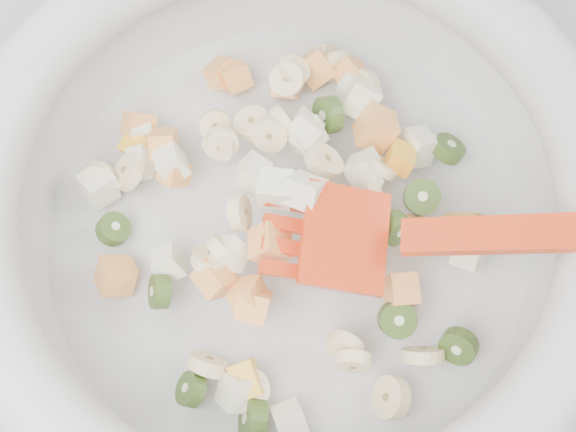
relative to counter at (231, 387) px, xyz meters
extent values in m
cube|color=#A1A1A6|center=(0.00, 0.00, 0.00)|extent=(2.00, 0.60, 0.90)
cylinder|color=silver|center=(0.08, 0.01, 0.46)|extent=(0.35, 0.35, 0.02)
torus|color=silver|center=(0.08, 0.01, 0.54)|extent=(0.43, 0.43, 0.05)
cylinder|color=beige|center=(0.14, 0.13, 0.48)|extent=(0.04, 0.02, 0.04)
cylinder|color=beige|center=(0.14, -0.10, 0.48)|extent=(0.03, 0.02, 0.04)
cylinder|color=beige|center=(0.11, -0.12, 0.48)|extent=(0.03, 0.04, 0.04)
cylinder|color=beige|center=(0.00, -0.07, 0.49)|extent=(0.04, 0.02, 0.04)
cylinder|color=beige|center=(0.13, 0.14, 0.48)|extent=(0.03, 0.03, 0.03)
cylinder|color=beige|center=(0.11, 0.04, 0.51)|extent=(0.03, 0.04, 0.03)
cylinder|color=beige|center=(0.10, 0.12, 0.49)|extent=(0.03, 0.04, 0.02)
cylinder|color=beige|center=(0.09, -0.08, 0.49)|extent=(0.03, 0.03, 0.03)
cylinder|color=beige|center=(-0.05, 0.08, 0.48)|extent=(0.03, 0.03, 0.03)
cylinder|color=beige|center=(0.04, 0.09, 0.50)|extent=(0.03, 0.02, 0.02)
cylinder|color=beige|center=(0.07, 0.08, 0.50)|extent=(0.03, 0.03, 0.01)
cylinder|color=beige|center=(-0.02, 0.07, 0.49)|extent=(0.03, 0.03, 0.03)
cylinder|color=beige|center=(0.04, 0.07, 0.51)|extent=(0.03, 0.02, 0.03)
cylinder|color=beige|center=(0.02, -0.01, 0.51)|extent=(0.03, 0.03, 0.03)
cylinder|color=beige|center=(0.14, 0.01, 0.50)|extent=(0.02, 0.03, 0.03)
cylinder|color=beige|center=(0.04, 0.07, 0.51)|extent=(0.03, 0.03, 0.02)
cylinder|color=beige|center=(0.04, 0.01, 0.52)|extent=(0.02, 0.03, 0.03)
cylinder|color=beige|center=(0.09, 0.08, 0.51)|extent=(0.03, 0.03, 0.03)
cylinder|color=beige|center=(0.15, 0.10, 0.49)|extent=(0.03, 0.03, 0.03)
cylinder|color=beige|center=(0.03, -0.01, 0.51)|extent=(0.03, 0.03, 0.03)
cylinder|color=beige|center=(0.11, 0.12, 0.49)|extent=(0.03, 0.03, 0.02)
cylinder|color=beige|center=(0.02, -0.09, 0.48)|extent=(0.03, 0.03, 0.02)
cylinder|color=beige|center=(0.09, -0.09, 0.49)|extent=(0.03, 0.02, 0.03)
cylinder|color=beige|center=(0.08, 0.07, 0.51)|extent=(0.03, 0.03, 0.03)
cylinder|color=beige|center=(0.15, 0.03, 0.50)|extent=(0.03, 0.03, 0.03)
cube|color=#FF9250|center=(-0.01, 0.11, 0.48)|extent=(0.03, 0.03, 0.03)
cube|color=#FF9250|center=(0.10, 0.12, 0.48)|extent=(0.03, 0.03, 0.03)
cube|color=#FF9250|center=(0.15, 0.06, 0.50)|extent=(0.03, 0.03, 0.04)
cube|color=#FF9250|center=(0.04, -0.04, 0.50)|extent=(0.03, 0.03, 0.03)
cube|color=#FF9250|center=(0.04, -0.04, 0.50)|extent=(0.03, 0.03, 0.03)
cube|color=#FF9250|center=(0.06, -0.01, 0.51)|extent=(0.03, 0.03, 0.03)
cube|color=#FF9250|center=(0.16, -0.02, 0.49)|extent=(0.02, 0.03, 0.03)
cube|color=#FF9250|center=(0.15, 0.12, 0.48)|extent=(0.03, 0.03, 0.03)
cube|color=#FF9250|center=(0.13, 0.13, 0.48)|extent=(0.04, 0.04, 0.04)
cube|color=#FF9250|center=(0.00, 0.08, 0.49)|extent=(0.02, 0.03, 0.03)
cube|color=#FF9250|center=(-0.05, 0.00, 0.48)|extent=(0.03, 0.03, 0.04)
cube|color=#FF9250|center=(0.02, -0.02, 0.50)|extent=(0.03, 0.03, 0.03)
cube|color=#FF9250|center=(0.06, 0.14, 0.48)|extent=(0.03, 0.03, 0.03)
cube|color=#FF9250|center=(0.13, -0.06, 0.49)|extent=(0.02, 0.03, 0.03)
cube|color=#FF9250|center=(0.07, 0.13, 0.48)|extent=(0.02, 0.03, 0.03)
cube|color=#FF9250|center=(0.01, 0.06, 0.49)|extent=(0.03, 0.03, 0.03)
cylinder|color=#619331|center=(0.14, -0.02, 0.50)|extent=(0.03, 0.03, 0.03)
cylinder|color=#619331|center=(0.20, -0.03, 0.49)|extent=(0.03, 0.03, 0.03)
cylinder|color=#619331|center=(-0.02, -0.02, 0.49)|extent=(0.02, 0.03, 0.03)
cylinder|color=#619331|center=(0.16, -0.10, 0.49)|extent=(0.03, 0.03, 0.03)
cylinder|color=#619331|center=(0.17, 0.00, 0.50)|extent=(0.03, 0.03, 0.02)
cylinder|color=#619331|center=(0.20, 0.04, 0.49)|extent=(0.03, 0.03, 0.03)
cylinder|color=#619331|center=(-0.01, -0.08, 0.49)|extent=(0.03, 0.03, 0.03)
cylinder|color=#619331|center=(0.12, 0.08, 0.50)|extent=(0.02, 0.03, 0.03)
cylinder|color=#619331|center=(-0.04, 0.04, 0.48)|extent=(0.03, 0.03, 0.03)
cylinder|color=#619331|center=(0.13, -0.07, 0.49)|extent=(0.03, 0.03, 0.02)
cylinder|color=#619331|center=(0.02, -0.11, 0.48)|extent=(0.03, 0.04, 0.04)
cube|color=beige|center=(0.01, 0.07, 0.50)|extent=(0.02, 0.03, 0.03)
cube|color=beige|center=(-0.01, 0.00, 0.49)|extent=(0.02, 0.03, 0.03)
cube|color=beige|center=(0.10, 0.07, 0.50)|extent=(0.03, 0.04, 0.03)
cube|color=beige|center=(0.18, 0.05, 0.48)|extent=(0.03, 0.03, 0.03)
cube|color=beige|center=(0.09, 0.01, 0.53)|extent=(0.03, 0.03, 0.03)
cube|color=beige|center=(0.10, 0.07, 0.51)|extent=(0.03, 0.03, 0.03)
cube|color=beige|center=(0.03, -0.01, 0.51)|extent=(0.03, 0.03, 0.03)
cube|color=beige|center=(0.07, 0.02, 0.53)|extent=(0.03, 0.03, 0.02)
cube|color=beige|center=(0.15, 0.10, 0.48)|extent=(0.03, 0.03, 0.02)
cube|color=beige|center=(-0.01, 0.10, 0.48)|extent=(0.02, 0.02, 0.02)
cube|color=beige|center=(0.02, -0.09, 0.48)|extent=(0.03, 0.03, 0.04)
cube|color=beige|center=(0.05, -0.12, 0.48)|extent=(0.02, 0.03, 0.03)
cube|color=beige|center=(-0.05, 0.07, 0.49)|extent=(0.03, 0.03, 0.03)
cube|color=beige|center=(0.19, -0.04, 0.48)|extent=(0.03, 0.03, 0.03)
cube|color=beige|center=(0.06, 0.04, 0.52)|extent=(0.03, 0.03, 0.03)
cube|color=beige|center=(-0.02, 0.08, 0.49)|extent=(0.03, 0.03, 0.02)
cube|color=beige|center=(0.13, 0.03, 0.50)|extent=(0.03, 0.03, 0.04)
cube|color=beige|center=(0.15, 0.09, 0.49)|extent=(0.03, 0.04, 0.04)
cube|color=yellow|center=(0.16, 0.04, 0.49)|extent=(0.03, 0.03, 0.03)
cube|color=yellow|center=(-0.01, 0.09, 0.48)|extent=(0.03, 0.03, 0.02)
cube|color=yellow|center=(0.02, -0.09, 0.49)|extent=(0.02, 0.03, 0.02)
cube|color=yellow|center=(0.19, -0.02, 0.49)|extent=(0.03, 0.03, 0.03)
cube|color=red|center=(0.10, -0.02, 0.52)|extent=(0.08, 0.08, 0.03)
cube|color=red|center=(0.07, 0.01, 0.52)|extent=(0.03, 0.02, 0.01)
cube|color=red|center=(0.07, 0.00, 0.52)|extent=(0.03, 0.02, 0.01)
cube|color=red|center=(0.06, -0.02, 0.52)|extent=(0.03, 0.02, 0.01)
cube|color=red|center=(0.06, -0.03, 0.52)|extent=(0.03, 0.02, 0.01)
cube|color=red|center=(0.23, -0.06, 0.56)|extent=(0.19, 0.08, 0.07)
camera|label=1|loc=(0.03, -0.18, 0.99)|focal=50.00mm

